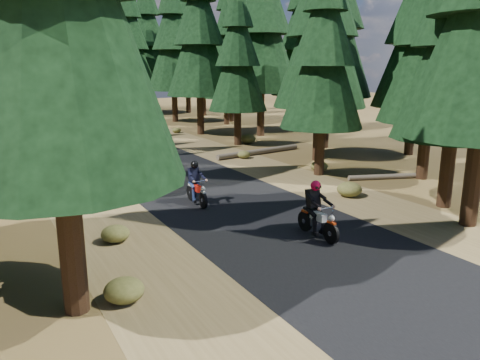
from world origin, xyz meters
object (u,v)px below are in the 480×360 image
log_far (385,177)px  rider_lead (318,219)px  rider_follow (197,190)px  log_near (259,152)px

log_far → rider_lead: (-7.47, -4.39, 0.46)m
rider_follow → rider_lead: bearing=110.9°
log_near → rider_follow: size_ratio=3.23×
log_near → rider_follow: bearing=-142.8°
log_near → rider_follow: 10.60m
rider_follow → log_near: bearing=-132.9°
log_near → rider_follow: rider_follow is taller
rider_follow → log_far: bearing=177.9°
log_near → log_far: 8.34m
log_near → rider_lead: (-5.71, -12.54, 0.42)m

